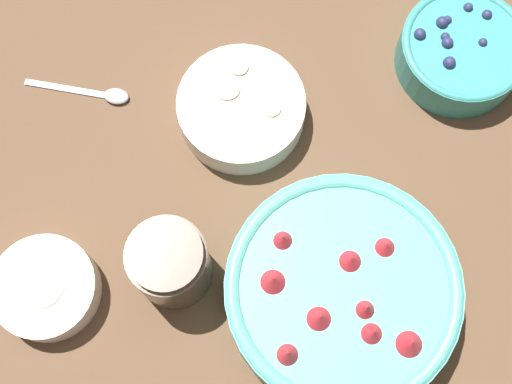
{
  "coord_description": "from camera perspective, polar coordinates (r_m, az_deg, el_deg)",
  "views": [
    {
      "loc": [
        -0.02,
        -0.25,
        0.84
      ],
      "look_at": [
        -0.03,
        -0.0,
        0.05
      ],
      "focal_mm": 50.0,
      "sensor_mm": 36.0,
      "label": 1
    }
  ],
  "objects": [
    {
      "name": "ground_plane",
      "position": [
        0.88,
        2.16,
        -0.78
      ],
      "size": [
        4.0,
        4.0,
        0.0
      ],
      "primitive_type": "plane",
      "color": "brown"
    },
    {
      "name": "spoon",
      "position": [
        0.95,
        -12.6,
        7.72
      ],
      "size": [
        0.14,
        0.03,
        0.01
      ],
      "color": "#B2B2B7",
      "rests_on": "ground_plane"
    },
    {
      "name": "bowl_strawberries",
      "position": [
        0.82,
        6.86,
        -7.94
      ],
      "size": [
        0.27,
        0.27,
        0.09
      ],
      "color": "#56B7A8",
      "rests_on": "ground_plane"
    },
    {
      "name": "bowl_cream",
      "position": [
        0.86,
        -16.51,
        -7.35
      ],
      "size": [
        0.12,
        0.12,
        0.05
      ],
      "color": "white",
      "rests_on": "ground_plane"
    },
    {
      "name": "bowl_bananas",
      "position": [
        0.89,
        -1.17,
        6.75
      ],
      "size": [
        0.16,
        0.16,
        0.05
      ],
      "color": "white",
      "rests_on": "ground_plane"
    },
    {
      "name": "jar_chocolate",
      "position": [
        0.81,
        -6.84,
        -5.76
      ],
      "size": [
        0.09,
        0.09,
        0.11
      ],
      "color": "brown",
      "rests_on": "ground_plane"
    },
    {
      "name": "bowl_blueberries",
      "position": [
        0.95,
        16.12,
        10.79
      ],
      "size": [
        0.16,
        0.16,
        0.06
      ],
      "color": "teal",
      "rests_on": "ground_plane"
    }
  ]
}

